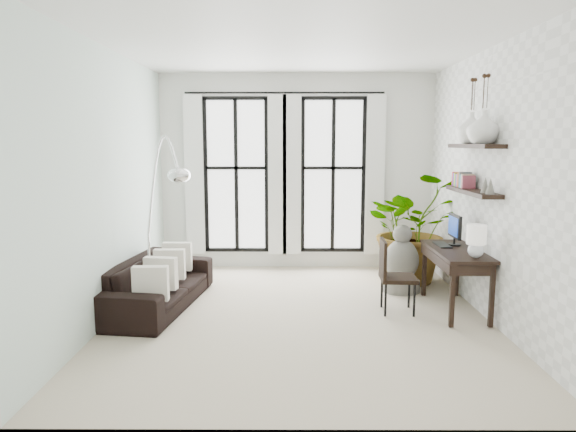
{
  "coord_description": "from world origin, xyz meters",
  "views": [
    {
      "loc": [
        -0.11,
        -6.01,
        2.1
      ],
      "look_at": [
        -0.14,
        0.3,
        1.19
      ],
      "focal_mm": 32.0,
      "sensor_mm": 36.0,
      "label": 1
    }
  ],
  "objects_px": {
    "plant": "(413,227)",
    "arc_lamp": "(165,195)",
    "desk": "(457,255)",
    "desk_chair": "(392,271)",
    "buddha": "(401,263)",
    "sofa": "(158,283)"
  },
  "relations": [
    {
      "from": "desk",
      "to": "buddha",
      "type": "relative_size",
      "value": 1.39
    },
    {
      "from": "desk_chair",
      "to": "plant",
      "type": "bearing_deg",
      "value": 69.85
    },
    {
      "from": "buddha",
      "to": "sofa",
      "type": "bearing_deg",
      "value": -167.78
    },
    {
      "from": "desk_chair",
      "to": "arc_lamp",
      "type": "xyz_separation_m",
      "value": [
        -2.83,
        0.23,
        0.92
      ]
    },
    {
      "from": "desk",
      "to": "buddha",
      "type": "bearing_deg",
      "value": 118.14
    },
    {
      "from": "plant",
      "to": "desk",
      "type": "height_order",
      "value": "plant"
    },
    {
      "from": "plant",
      "to": "desk_chair",
      "type": "distance_m",
      "value": 1.57
    },
    {
      "from": "sofa",
      "to": "arc_lamp",
      "type": "xyz_separation_m",
      "value": [
        0.12,
        0.03,
        1.13
      ]
    },
    {
      "from": "desk",
      "to": "arc_lamp",
      "type": "xyz_separation_m",
      "value": [
        -3.63,
        0.22,
        0.71
      ]
    },
    {
      "from": "plant",
      "to": "buddha",
      "type": "relative_size",
      "value": 1.74
    },
    {
      "from": "plant",
      "to": "desk",
      "type": "xyz_separation_m",
      "value": [
        0.21,
        -1.41,
        -0.1
      ]
    },
    {
      "from": "desk_chair",
      "to": "sofa",
      "type": "bearing_deg",
      "value": 178.7
    },
    {
      "from": "desk",
      "to": "desk_chair",
      "type": "relative_size",
      "value": 1.45
    },
    {
      "from": "desk_chair",
      "to": "buddha",
      "type": "xyz_separation_m",
      "value": [
        0.32,
        0.91,
        -0.12
      ]
    },
    {
      "from": "sofa",
      "to": "buddha",
      "type": "height_order",
      "value": "buddha"
    },
    {
      "from": "desk",
      "to": "sofa",
      "type": "bearing_deg",
      "value": 177.08
    },
    {
      "from": "desk",
      "to": "desk_chair",
      "type": "distance_m",
      "value": 0.83
    },
    {
      "from": "desk",
      "to": "buddha",
      "type": "height_order",
      "value": "desk"
    },
    {
      "from": "arc_lamp",
      "to": "buddha",
      "type": "height_order",
      "value": "arc_lamp"
    },
    {
      "from": "sofa",
      "to": "desk_chair",
      "type": "relative_size",
      "value": 2.33
    },
    {
      "from": "plant",
      "to": "desk_chair",
      "type": "height_order",
      "value": "plant"
    },
    {
      "from": "plant",
      "to": "arc_lamp",
      "type": "distance_m",
      "value": 3.68
    }
  ]
}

